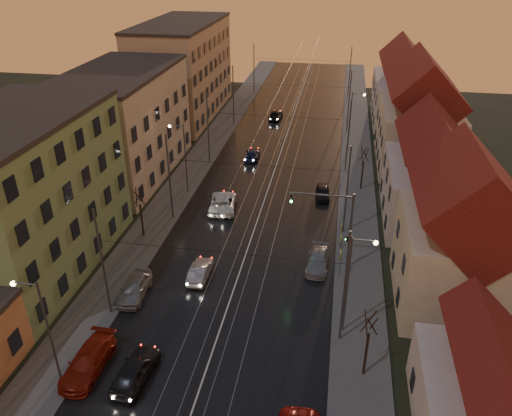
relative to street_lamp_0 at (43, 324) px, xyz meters
The scene contains 42 objects.
road 39.38m from the street_lamp_0, 76.53° to the left, with size 16.00×120.00×0.04m, color black.
sidewalk_left 38.31m from the street_lamp_0, 91.35° to the left, with size 4.00×120.00×0.15m, color #4C4C4C.
sidewalk_right 42.80m from the street_lamp_0, 63.31° to the left, with size 4.00×120.00×0.15m, color #4C4C4C.
tram_rail_0 38.92m from the street_lamp_0, 79.70° to the left, with size 0.06×120.00×0.03m, color gray.
tram_rail_1 39.20m from the street_lamp_0, 77.63° to the left, with size 0.06×120.00×0.03m, color gray.
tram_rail_2 39.56m from the street_lamp_0, 75.43° to the left, with size 0.06×120.00×0.03m, color gray.
tram_rail_3 39.94m from the street_lamp_0, 73.43° to the left, with size 0.06×120.00×0.03m, color gray.
apartment_left_1 14.73m from the street_lamp_0, 124.98° to the left, with size 10.00×18.00×13.00m, color #69955F.
apartment_left_2 33.10m from the street_lamp_0, 104.70° to the left, with size 10.00×20.00×12.00m, color tan.
apartment_left_3 56.67m from the street_lamp_0, 98.53° to the left, with size 10.00×24.00×14.00m, color tan.
house_right_0 26.18m from the street_lamp_0, ahead, with size 8.16×10.20×5.80m.
house_right_1 29.17m from the street_lamp_0, 26.47° to the left, with size 8.67×10.20×10.80m.
house_right_2 36.84m from the street_lamp_0, 44.89° to the left, with size 9.18×12.24×9.20m.
house_right_3 48.61m from the street_lamp_0, 57.52° to the left, with size 9.18×14.28×11.50m.
house_right_4 64.52m from the street_lamp_0, 66.13° to the left, with size 9.18×16.32×10.00m.
catenary_pole_l_1 7.03m from the street_lamp_0, 85.88° to the left, with size 0.16×0.16×9.00m, color #595B60.
catenary_pole_r_1 19.04m from the street_lamp_0, 21.57° to the left, with size 0.16×0.16×9.00m, color #595B60.
catenary_pole_l_2 22.01m from the street_lamp_0, 88.69° to the left, with size 0.16×0.16×9.00m, color #595B60.
catenary_pole_r_2 28.24m from the street_lamp_0, 51.17° to the left, with size 0.16×0.16×9.00m, color #595B60.
catenary_pole_l_3 37.01m from the street_lamp_0, 89.22° to the left, with size 0.16×0.16×9.00m, color #595B60.
catenary_pole_r_3 41.02m from the street_lamp_0, 64.43° to the left, with size 0.16×0.16×9.00m, color #595B60.
catenary_pole_l_4 52.00m from the street_lamp_0, 89.44° to the left, with size 0.16×0.16×9.00m, color #595B60.
catenary_pole_r_4 54.93m from the street_lamp_0, 71.20° to the left, with size 0.16×0.16×9.00m, color #595B60.
catenary_pole_l_5 70.00m from the street_lamp_0, 89.59° to the left, with size 0.16×0.16×9.00m, color #595B60.
catenary_pole_r_5 72.21m from the street_lamp_0, 75.81° to the left, with size 0.16×0.16×9.00m, color #595B60.
street_lamp_0 is the anchor object (origin of this frame).
street_lamp_1 19.89m from the street_lamp_0, 23.72° to the left, with size 1.75×0.32×8.00m.
street_lamp_2 28.00m from the street_lamp_0, 90.00° to the left, with size 1.75×0.32×8.00m.
street_lamp_3 47.62m from the street_lamp_0, 67.52° to the left, with size 1.75×0.32×8.00m.
traffic_light_mast 23.42m from the street_lamp_0, 43.10° to the left, with size 5.30×0.32×7.20m.
bare_tree_0 18.19m from the street_lamp_0, 93.47° to the left, with size 1.09×1.09×5.11m.
bare_tree_1 19.86m from the street_lamp_0, 11.71° to the left, with size 1.09×1.09×5.11m.
bare_tree_2 37.56m from the street_lamp_0, 58.63° to the left, with size 1.09×1.09×5.11m.
driving_car_0 6.47m from the street_lamp_0, 13.58° to the left, with size 1.84×4.58×1.56m, color black.
driving_car_1 14.55m from the street_lamp_0, 64.52° to the left, with size 1.41×4.04×1.33m, color #A1A2A7.
driving_car_2 25.65m from the street_lamp_0, 78.40° to the left, with size 2.59×5.62×1.56m, color white.
driving_car_3 39.55m from the street_lamp_0, 81.68° to the left, with size 1.73×4.24×1.23m, color #171D45.
driving_car_4 56.33m from the street_lamp_0, 83.36° to the left, with size 1.76×4.39×1.49m, color black.
parked_left_2 4.61m from the street_lamp_0, 41.98° to the left, with size 2.09×5.15×1.49m, color maroon.
parked_left_3 10.31m from the street_lamp_0, 80.85° to the left, with size 1.84×4.57×1.56m, color #9FA0A4.
parked_right_1 22.58m from the street_lamp_0, 45.29° to the left, with size 1.83×4.49×1.30m, color #9E9EA3.
parked_right_2 33.23m from the street_lamp_0, 62.31° to the left, with size 1.50×3.74×1.27m, color black.
Camera 1 is at (7.29, -18.40, 24.96)m, focal length 35.00 mm.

